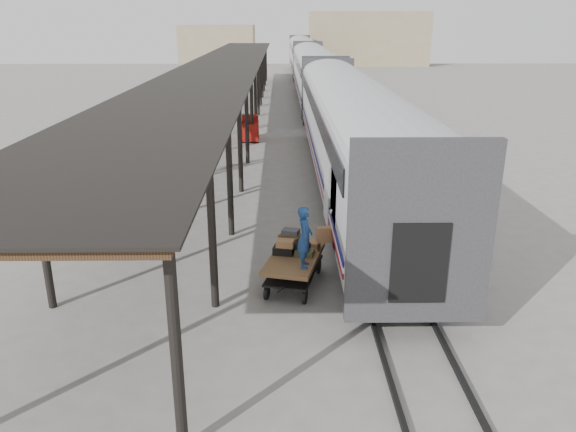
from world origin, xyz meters
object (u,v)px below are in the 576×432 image
at_px(luggage_tug, 250,129).
at_px(pedestrian, 203,155).
at_px(baggage_cart, 294,263).
at_px(porter, 305,237).

relative_size(luggage_tug, pedestrian, 0.94).
bearing_deg(luggage_tug, pedestrian, -105.04).
bearing_deg(pedestrian, baggage_cart, 109.51).
bearing_deg(porter, luggage_tug, 12.84).
bearing_deg(porter, pedestrian, 24.72).
xyz_separation_m(luggage_tug, pedestrian, (-1.81, -7.54, 0.23)).
bearing_deg(pedestrian, luggage_tug, -102.64).
xyz_separation_m(baggage_cart, luggage_tug, (-2.16, 19.32, 0.03)).
bearing_deg(baggage_cart, luggage_tug, 110.80).
height_order(luggage_tug, pedestrian, pedestrian).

